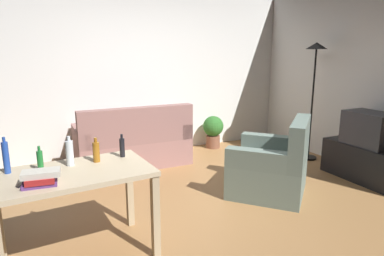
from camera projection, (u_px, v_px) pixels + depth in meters
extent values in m
cube|color=#9E7042|center=(203.00, 202.00, 3.92)|extent=(5.20, 4.40, 0.02)
cube|color=white|center=(142.00, 72.00, 5.55)|extent=(5.20, 0.10, 2.70)
cube|color=silver|center=(371.00, 76.00, 4.69)|extent=(0.10, 4.40, 2.70)
cube|color=#996B66|center=(133.00, 151.00, 5.18)|extent=(1.63, 0.84, 0.40)
cube|color=#8C625D|center=(138.00, 126.00, 4.77)|extent=(1.63, 0.16, 0.52)
cube|color=#926661|center=(177.00, 127.00, 5.41)|extent=(0.16, 0.84, 0.22)
cube|color=#926661|center=(81.00, 136.00, 4.80)|extent=(0.16, 0.84, 0.22)
cube|color=black|center=(365.00, 163.00, 4.50)|extent=(0.44, 1.10, 0.48)
cube|color=#2D2D33|center=(369.00, 129.00, 4.40)|extent=(0.40, 0.60, 0.44)
cube|color=black|center=(380.00, 127.00, 4.49)|extent=(0.01, 0.52, 0.36)
cylinder|color=black|center=(308.00, 157.00, 5.46)|extent=(0.26, 0.26, 0.03)
cylinder|color=black|center=(312.00, 105.00, 5.27)|extent=(0.03, 0.03, 1.68)
cone|color=black|center=(317.00, 46.00, 5.07)|extent=(0.32, 0.32, 0.10)
cube|color=#C6B28E|center=(73.00, 174.00, 2.69)|extent=(1.25, 0.80, 0.04)
cube|color=tan|center=(155.00, 217.00, 2.79)|extent=(0.06, 0.06, 0.72)
cube|color=tan|center=(130.00, 191.00, 3.31)|extent=(0.06, 0.06, 0.72)
cylinder|color=brown|center=(213.00, 142.00, 6.05)|extent=(0.24, 0.24, 0.22)
sphere|color=#2D6B28|center=(213.00, 126.00, 5.99)|extent=(0.36, 0.36, 0.36)
cube|color=slate|center=(268.00, 176.00, 4.14)|extent=(1.23, 1.23, 0.40)
cube|color=slate|center=(300.00, 142.00, 3.92)|extent=(0.77, 0.73, 0.52)
cube|color=slate|center=(274.00, 144.00, 4.41)|extent=(0.69, 0.73, 0.22)
cube|color=slate|center=(263.00, 161.00, 3.74)|extent=(0.69, 0.73, 0.22)
cylinder|color=#2347A3|center=(6.00, 158.00, 2.62)|extent=(0.05, 0.05, 0.25)
cylinder|color=#2347A3|center=(4.00, 140.00, 2.58)|extent=(0.02, 0.02, 0.04)
cylinder|color=#1E722D|center=(40.00, 161.00, 2.67)|extent=(0.05, 0.05, 0.16)
cylinder|color=#1E722D|center=(39.00, 149.00, 2.65)|extent=(0.02, 0.02, 0.04)
cylinder|color=silver|center=(70.00, 153.00, 2.80)|extent=(0.06, 0.06, 0.21)
cylinder|color=silver|center=(69.00, 139.00, 2.77)|extent=(0.03, 0.03, 0.04)
cylinder|color=#9E6019|center=(96.00, 152.00, 2.90)|extent=(0.06, 0.06, 0.17)
cylinder|color=#9E6019|center=(95.00, 140.00, 2.87)|extent=(0.03, 0.03, 0.04)
cylinder|color=black|center=(122.00, 148.00, 3.04)|extent=(0.05, 0.05, 0.17)
cylinder|color=black|center=(122.00, 136.00, 3.01)|extent=(0.02, 0.02, 0.04)
cube|color=#593372|center=(40.00, 184.00, 2.40)|extent=(0.24, 0.15, 0.03)
cube|color=maroon|center=(40.00, 179.00, 2.39)|extent=(0.20, 0.17, 0.04)
cube|color=beige|center=(41.00, 173.00, 2.39)|extent=(0.27, 0.17, 0.04)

